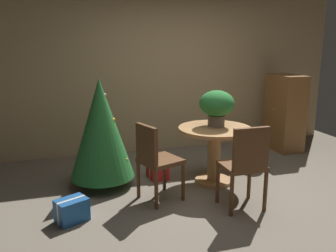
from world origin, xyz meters
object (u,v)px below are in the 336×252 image
(gift_box_blue, at_px, (72,210))
(wooden_cabinet, at_px, (285,113))
(round_dining_table, at_px, (214,144))
(wooden_chair_near, at_px, (246,163))
(flower_vase, at_px, (217,105))
(potted_plant, at_px, (256,153))
(holiday_tree, at_px, (101,129))
(gift_box_red, at_px, (157,172))
(wooden_chair_left_near, at_px, (155,158))

(gift_box_blue, relative_size, wooden_cabinet, 0.29)
(round_dining_table, bearing_deg, gift_box_blue, -163.44)
(wooden_chair_near, bearing_deg, flower_vase, 86.83)
(gift_box_blue, bearing_deg, potted_plant, 18.18)
(gift_box_blue, bearing_deg, round_dining_table, 16.56)
(round_dining_table, xyz_separation_m, potted_plant, (0.82, 0.33, -0.30))
(flower_vase, bearing_deg, holiday_tree, 170.67)
(flower_vase, distance_m, wooden_cabinet, 2.00)
(wooden_cabinet, bearing_deg, wooden_chair_near, -133.35)
(wooden_chair_near, distance_m, wooden_cabinet, 2.56)
(flower_vase, relative_size, gift_box_red, 1.49)
(wooden_cabinet, distance_m, potted_plant, 1.26)
(flower_vase, height_order, wooden_chair_left_near, flower_vase)
(gift_box_red, relative_size, wooden_cabinet, 0.24)
(wooden_cabinet, relative_size, potted_plant, 3.03)
(wooden_chair_left_near, relative_size, potted_plant, 2.18)
(holiday_tree, distance_m, potted_plant, 2.29)
(holiday_tree, bearing_deg, round_dining_table, -12.58)
(potted_plant, bearing_deg, wooden_chair_near, -125.67)
(flower_vase, relative_size, gift_box_blue, 1.25)
(round_dining_table, xyz_separation_m, wooden_cabinet, (1.76, 1.05, 0.12))
(potted_plant, bearing_deg, round_dining_table, -158.30)
(holiday_tree, bearing_deg, wooden_chair_left_near, -49.88)
(round_dining_table, xyz_separation_m, gift_box_blue, (-1.83, -0.54, -0.40))
(flower_vase, relative_size, holiday_tree, 0.34)
(round_dining_table, relative_size, wooden_cabinet, 0.73)
(wooden_chair_left_near, distance_m, gift_box_blue, 1.06)
(gift_box_red, bearing_deg, wooden_chair_left_near, -106.91)
(holiday_tree, bearing_deg, flower_vase, -9.33)
(gift_box_blue, bearing_deg, flower_vase, 18.23)
(holiday_tree, xyz_separation_m, potted_plant, (2.23, 0.01, -0.53))
(round_dining_table, bearing_deg, wooden_chair_near, -90.00)
(flower_vase, xyz_separation_m, gift_box_red, (-0.72, 0.28, -0.93))
(wooden_chair_left_near, relative_size, holiday_tree, 0.66)
(holiday_tree, relative_size, wooden_cabinet, 1.08)
(round_dining_table, relative_size, gift_box_blue, 2.52)
(round_dining_table, distance_m, wooden_cabinet, 2.05)
(wooden_chair_near, relative_size, potted_plant, 2.27)
(flower_vase, xyz_separation_m, wooden_cabinet, (1.71, 0.97, -0.38))
(wooden_chair_near, height_order, wooden_cabinet, wooden_cabinet)
(round_dining_table, bearing_deg, flower_vase, 56.59)
(round_dining_table, height_order, gift_box_blue, round_dining_table)
(flower_vase, relative_size, wooden_chair_near, 0.49)
(flower_vase, xyz_separation_m, wooden_chair_left_near, (-0.92, -0.39, -0.50))
(wooden_chair_near, height_order, gift_box_blue, wooden_chair_near)
(holiday_tree, height_order, potted_plant, holiday_tree)
(flower_vase, distance_m, holiday_tree, 1.50)
(holiday_tree, bearing_deg, gift_box_blue, -116.07)
(wooden_chair_left_near, bearing_deg, wooden_chair_near, -29.58)
(holiday_tree, bearing_deg, wooden_chair_near, -38.73)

